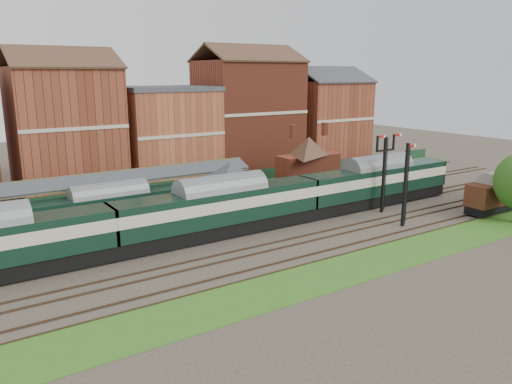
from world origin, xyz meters
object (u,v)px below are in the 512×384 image
signal_box (231,190)px  semaphore_bracket (384,169)px  dmu_train (221,207)px  platform_railcar (110,209)px  goods_van_a (490,195)px

signal_box → semaphore_bracket: semaphore_bracket is taller
dmu_train → platform_railcar: size_ratio=3.57×
semaphore_bracket → goods_van_a: bearing=-36.0°
signal_box → semaphore_bracket: bearing=-20.9°
dmu_train → goods_van_a: (26.92, -9.00, -0.71)m
signal_box → semaphore_bracket: 16.16m
dmu_train → semaphore_bracket: bearing=-7.9°
signal_box → dmu_train: bearing=-132.1°
semaphore_bracket → platform_railcar: bearing=160.9°
semaphore_bracket → signal_box: bearing=159.1°
signal_box → platform_railcar: 11.41m
signal_box → platform_railcar: signal_box is taller
semaphore_bracket → dmu_train: size_ratio=0.14×
dmu_train → platform_railcar: dmu_train is taller
dmu_train → platform_railcar: (-7.96, 6.50, -0.40)m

